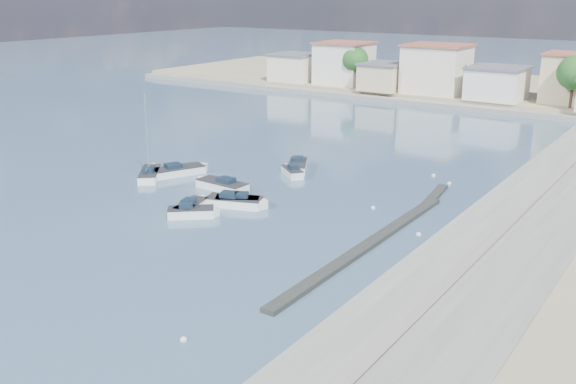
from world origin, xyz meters
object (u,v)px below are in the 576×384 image
(motorboat_e, at_px, (181,171))
(motorboat_h, at_px, (238,202))
(motorboat_a, at_px, (192,207))
(motorboat_c, at_px, (220,185))
(motorboat_f, at_px, (292,172))
(motorboat_b, at_px, (194,213))
(motorboat_g, at_px, (297,167))
(sailboat, at_px, (150,174))
(motorboat_d, at_px, (235,202))

(motorboat_e, height_order, motorboat_h, same)
(motorboat_a, relative_size, motorboat_e, 0.75)
(motorboat_c, xyz_separation_m, motorboat_h, (4.73, -3.15, -0.00))
(motorboat_c, xyz_separation_m, motorboat_f, (3.07, 7.96, -0.00))
(motorboat_a, bearing_deg, motorboat_b, -43.62)
(motorboat_a, distance_m, motorboat_b, 1.64)
(motorboat_g, relative_size, sailboat, 0.58)
(motorboat_b, distance_m, motorboat_d, 4.44)
(motorboat_b, relative_size, motorboat_g, 0.77)
(motorboat_f, bearing_deg, motorboat_h, -81.49)
(motorboat_a, xyz_separation_m, motorboat_g, (0.25, 16.37, 0.00))
(motorboat_a, xyz_separation_m, motorboat_b, (1.19, -1.13, -0.00))
(motorboat_a, xyz_separation_m, motorboat_c, (-2.18, 6.36, 0.00))
(motorboat_g, xyz_separation_m, sailboat, (-11.04, -11.04, 0.04))
(motorboat_b, xyz_separation_m, motorboat_e, (-10.21, 9.21, 0.00))
(motorboat_e, relative_size, sailboat, 0.67)
(motorboat_d, distance_m, sailboat, 13.25)
(motorboat_f, xyz_separation_m, sailboat, (-11.67, -8.99, 0.04))
(motorboat_e, bearing_deg, sailboat, -122.75)
(motorboat_c, height_order, motorboat_g, same)
(motorboat_b, height_order, motorboat_g, same)
(motorboat_f, bearing_deg, motorboat_b, -88.87)
(motorboat_f, distance_m, motorboat_g, 2.15)
(motorboat_a, xyz_separation_m, motorboat_d, (2.29, 3.17, -0.00))
(motorboat_a, height_order, motorboat_d, same)
(motorboat_c, xyz_separation_m, motorboat_e, (-6.84, 1.72, -0.00))
(motorboat_f, relative_size, motorboat_g, 0.70)
(motorboat_b, distance_m, motorboat_c, 8.22)
(sailboat, bearing_deg, motorboat_d, -9.38)
(motorboat_d, xyz_separation_m, motorboat_g, (-2.04, 13.20, 0.00))
(motorboat_b, height_order, motorboat_e, same)
(motorboat_a, distance_m, motorboat_h, 4.10)
(motorboat_d, height_order, motorboat_e, same)
(motorboat_f, distance_m, motorboat_h, 11.23)
(motorboat_d, bearing_deg, motorboat_a, -125.80)
(motorboat_h, bearing_deg, motorboat_a, -128.42)
(motorboat_e, xyz_separation_m, motorboat_g, (9.27, 8.29, 0.00))
(motorboat_g, height_order, motorboat_h, same)
(motorboat_c, relative_size, motorboat_f, 1.64)
(motorboat_b, distance_m, sailboat, 13.61)
(motorboat_d, xyz_separation_m, motorboat_e, (-11.30, 4.91, 0.00))
(motorboat_c, height_order, sailboat, sailboat)
(motorboat_a, bearing_deg, motorboat_e, 138.15)
(motorboat_d, height_order, sailboat, sailboat)
(motorboat_b, relative_size, motorboat_e, 0.67)
(motorboat_d, height_order, motorboat_h, same)
(motorboat_c, distance_m, motorboat_d, 5.49)
(motorboat_b, height_order, motorboat_h, same)
(motorboat_a, xyz_separation_m, sailboat, (-10.79, 5.33, 0.04))
(motorboat_g, bearing_deg, motorboat_b, -86.92)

